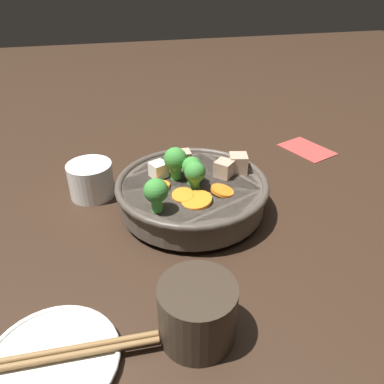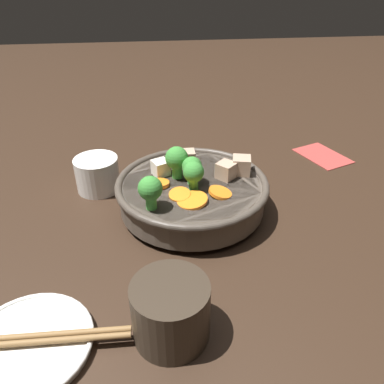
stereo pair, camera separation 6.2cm
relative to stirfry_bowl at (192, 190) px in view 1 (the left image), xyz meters
The scene contains 7 objects.
ground_plane 0.04m from the stirfry_bowl, 67.21° to the right, with size 3.00×3.00×0.00m, color black.
stirfry_bowl is the anchor object (origin of this frame).
side_saucer 0.32m from the stirfry_bowl, 139.20° to the left, with size 0.14×0.14×0.01m.
tea_cup 0.18m from the stirfry_bowl, 61.07° to the left, with size 0.08×0.08×0.06m.
dark_mug 0.25m from the stirfry_bowl, 167.57° to the left, with size 0.11×0.09×0.07m.
napkin 0.35m from the stirfry_bowl, 61.51° to the right, with size 0.13×0.11×0.00m.
chopsticks_pair 0.32m from the stirfry_bowl, 139.20° to the left, with size 0.02×0.22×0.01m.
Camera 1 is at (-0.51, 0.12, 0.37)m, focal length 35.00 mm.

